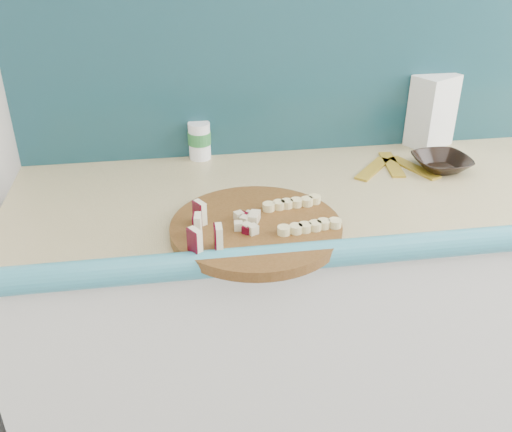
% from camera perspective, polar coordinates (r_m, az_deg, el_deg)
% --- Properties ---
extents(kitchen_counter, '(2.20, 0.63, 0.91)m').
position_cam_1_polar(kitchen_counter, '(1.83, 14.95, -9.71)').
color(kitchen_counter, white).
rests_on(kitchen_counter, ground).
extents(backsplash, '(2.20, 0.02, 0.50)m').
position_cam_1_polar(backsplash, '(1.76, 14.30, 14.69)').
color(backsplash, teal).
rests_on(backsplash, kitchen_counter).
extents(cutting_board, '(0.43, 0.43, 0.02)m').
position_cam_1_polar(cutting_board, '(1.28, -0.00, -1.25)').
color(cutting_board, '#4B2B10').
rests_on(cutting_board, kitchen_counter).
extents(apple_wedges, '(0.07, 0.15, 0.05)m').
position_cam_1_polar(apple_wedges, '(1.21, -5.40, -1.29)').
color(apple_wedges, '#F4ECC3').
rests_on(apple_wedges, cutting_board).
extents(apple_chunks, '(0.06, 0.07, 0.02)m').
position_cam_1_polar(apple_chunks, '(1.27, -1.04, -0.57)').
color(apple_chunks, beige).
rests_on(apple_chunks, cutting_board).
extents(banana_slices, '(0.16, 0.16, 0.02)m').
position_cam_1_polar(banana_slices, '(1.30, 4.50, 0.19)').
color(banana_slices, beige).
rests_on(banana_slices, cutting_board).
extents(brown_bowl, '(0.17, 0.17, 0.04)m').
position_cam_1_polar(brown_bowl, '(1.67, 18.05, 5.05)').
color(brown_bowl, black).
rests_on(brown_bowl, kitchen_counter).
extents(flour_bag, '(0.15, 0.14, 0.22)m').
position_cam_1_polar(flour_bag, '(1.81, 17.20, 10.02)').
color(flour_bag, white).
rests_on(flour_bag, kitchen_counter).
extents(canister, '(0.07, 0.07, 0.11)m').
position_cam_1_polar(canister, '(1.66, -5.67, 7.58)').
color(canister, white).
rests_on(canister, kitchen_counter).
extents(banana_peel, '(0.24, 0.20, 0.01)m').
position_cam_1_polar(banana_peel, '(1.65, 13.51, 4.79)').
color(banana_peel, gold).
rests_on(banana_peel, kitchen_counter).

